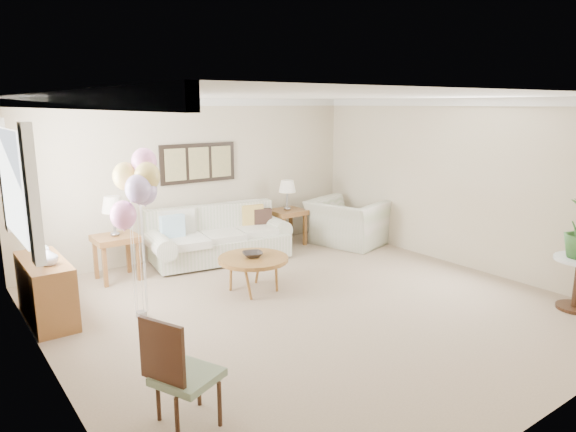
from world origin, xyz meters
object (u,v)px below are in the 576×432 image
(accent_chair, at_px, (179,371))
(armchair, at_px, (347,222))
(sofa, at_px, (219,239))
(coffee_table, at_px, (253,260))
(balloon_cluster, at_px, (137,186))

(accent_chair, bearing_deg, armchair, 34.11)
(sofa, distance_m, armchair, 2.41)
(sofa, relative_size, coffee_table, 2.62)
(coffee_table, bearing_deg, armchair, 20.85)
(sofa, relative_size, accent_chair, 2.71)
(sofa, distance_m, coffee_table, 1.59)
(coffee_table, bearing_deg, balloon_cluster, -179.54)
(accent_chair, relative_size, balloon_cluster, 0.46)
(balloon_cluster, bearing_deg, sofa, 39.94)
(sofa, bearing_deg, accent_chair, -122.74)
(accent_chair, bearing_deg, coffee_table, 46.57)
(coffee_table, distance_m, armchair, 2.86)
(armchair, xyz_separation_m, accent_chair, (-4.76, -3.22, 0.07))
(coffee_table, relative_size, accent_chair, 1.03)
(sofa, bearing_deg, coffee_table, -101.93)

